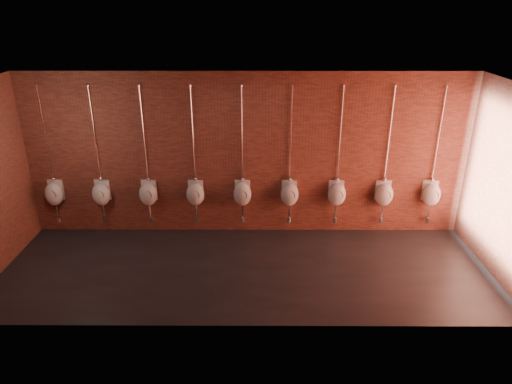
# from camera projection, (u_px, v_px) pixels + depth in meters

# --- Properties ---
(ground) EXTENTS (8.50, 8.50, 0.00)m
(ground) POSITION_uv_depth(u_px,v_px,m) (246.00, 269.00, 8.02)
(ground) COLOR black
(ground) RESTS_ON ground
(room_shell) EXTENTS (8.54, 3.04, 3.22)m
(room_shell) POSITION_uv_depth(u_px,v_px,m) (244.00, 161.00, 7.23)
(room_shell) COLOR black
(room_shell) RESTS_ON ground
(urinal_0) EXTENTS (0.39, 0.35, 2.71)m
(urinal_0) POSITION_uv_depth(u_px,v_px,m) (54.00, 193.00, 8.96)
(urinal_0) COLOR white
(urinal_0) RESTS_ON ground
(urinal_1) EXTENTS (0.39, 0.35, 2.71)m
(urinal_1) POSITION_uv_depth(u_px,v_px,m) (101.00, 193.00, 8.96)
(urinal_1) COLOR white
(urinal_1) RESTS_ON ground
(urinal_2) EXTENTS (0.39, 0.35, 2.71)m
(urinal_2) POSITION_uv_depth(u_px,v_px,m) (148.00, 193.00, 8.95)
(urinal_2) COLOR white
(urinal_2) RESTS_ON ground
(urinal_3) EXTENTS (0.39, 0.35, 2.71)m
(urinal_3) POSITION_uv_depth(u_px,v_px,m) (195.00, 193.00, 8.95)
(urinal_3) COLOR white
(urinal_3) RESTS_ON ground
(urinal_4) EXTENTS (0.39, 0.35, 2.71)m
(urinal_4) POSITION_uv_depth(u_px,v_px,m) (242.00, 193.00, 8.95)
(urinal_4) COLOR white
(urinal_4) RESTS_ON ground
(urinal_5) EXTENTS (0.39, 0.35, 2.71)m
(urinal_5) POSITION_uv_depth(u_px,v_px,m) (290.00, 193.00, 8.94)
(urinal_5) COLOR white
(urinal_5) RESTS_ON ground
(urinal_6) EXTENTS (0.39, 0.35, 2.71)m
(urinal_6) POSITION_uv_depth(u_px,v_px,m) (337.00, 193.00, 8.94)
(urinal_6) COLOR white
(urinal_6) RESTS_ON ground
(urinal_7) EXTENTS (0.39, 0.35, 2.71)m
(urinal_7) POSITION_uv_depth(u_px,v_px,m) (384.00, 194.00, 8.94)
(urinal_7) COLOR white
(urinal_7) RESTS_ON ground
(urinal_8) EXTENTS (0.39, 0.35, 2.71)m
(urinal_8) POSITION_uv_depth(u_px,v_px,m) (431.00, 194.00, 8.93)
(urinal_8) COLOR white
(urinal_8) RESTS_ON ground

